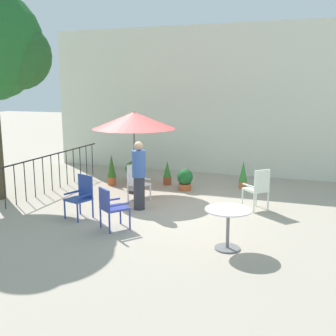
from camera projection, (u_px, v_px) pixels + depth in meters
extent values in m
plane|color=#A99D8A|center=(162.00, 206.00, 9.99)|extent=(60.00, 60.00, 0.00)
cube|color=silver|center=(207.00, 101.00, 13.45)|extent=(10.93, 0.30, 4.76)
cube|color=black|center=(42.00, 157.00, 10.90)|extent=(0.03, 5.59, 0.03)
cylinder|color=black|center=(4.00, 189.00, 9.62)|extent=(0.02, 0.02, 1.00)
cylinder|color=black|center=(15.00, 185.00, 9.97)|extent=(0.02, 0.02, 1.00)
cylinder|color=black|center=(25.00, 182.00, 10.31)|extent=(0.02, 0.02, 1.00)
cylinder|color=black|center=(34.00, 179.00, 10.66)|extent=(0.02, 0.02, 1.00)
cylinder|color=black|center=(43.00, 176.00, 11.00)|extent=(0.02, 0.02, 1.00)
cylinder|color=black|center=(52.00, 173.00, 11.35)|extent=(0.02, 0.02, 1.00)
cylinder|color=black|center=(59.00, 170.00, 11.69)|extent=(0.02, 0.02, 1.00)
cylinder|color=black|center=(67.00, 168.00, 12.04)|extent=(0.02, 0.02, 1.00)
cylinder|color=black|center=(74.00, 166.00, 12.38)|extent=(0.02, 0.02, 1.00)
cylinder|color=black|center=(80.00, 164.00, 12.72)|extent=(0.02, 0.02, 1.00)
cylinder|color=black|center=(86.00, 161.00, 13.07)|extent=(0.02, 0.02, 1.00)
cylinder|color=black|center=(92.00, 160.00, 13.41)|extent=(0.02, 0.02, 1.00)
sphere|color=#235724|center=(17.00, 56.00, 9.99)|extent=(1.64, 1.64, 1.64)
cylinder|color=#2D2D2D|center=(135.00, 191.00, 11.26)|extent=(0.44, 0.44, 0.08)
cylinder|color=slate|center=(134.00, 153.00, 11.05)|extent=(0.04, 0.04, 2.18)
cone|color=#D84543|center=(134.00, 120.00, 10.88)|extent=(2.21, 2.21, 0.44)
sphere|color=slate|center=(134.00, 111.00, 10.83)|extent=(0.06, 0.06, 0.06)
cylinder|color=white|center=(228.00, 210.00, 7.20)|extent=(0.83, 0.83, 0.02)
cylinder|color=slate|center=(228.00, 230.00, 7.27)|extent=(0.06, 0.06, 0.72)
cylinder|color=slate|center=(227.00, 248.00, 7.34)|extent=(0.46, 0.46, 0.03)
cube|color=#303E99|center=(115.00, 208.00, 8.31)|extent=(0.65, 0.66, 0.04)
cube|color=#303E99|center=(104.00, 199.00, 8.15)|extent=(0.37, 0.29, 0.41)
cube|color=#303E99|center=(119.00, 205.00, 8.12)|extent=(0.29, 0.38, 0.03)
cube|color=#303E99|center=(110.00, 200.00, 8.45)|extent=(0.29, 0.38, 0.03)
cylinder|color=#303E99|center=(130.00, 219.00, 8.31)|extent=(0.04, 0.04, 0.42)
cylinder|color=#303E99|center=(120.00, 214.00, 8.65)|extent=(0.04, 0.04, 0.42)
cylinder|color=#303E99|center=(109.00, 224.00, 8.07)|extent=(0.04, 0.04, 0.42)
cylinder|color=#303E99|center=(101.00, 218.00, 8.40)|extent=(0.04, 0.04, 0.42)
cube|color=#233F94|center=(78.00, 199.00, 8.97)|extent=(0.58, 0.58, 0.04)
cube|color=#233F94|center=(85.00, 186.00, 9.09)|extent=(0.43, 0.17, 0.49)
cube|color=#233F94|center=(72.00, 192.00, 9.08)|extent=(0.17, 0.41, 0.03)
cube|color=#233F94|center=(85.00, 196.00, 8.83)|extent=(0.17, 0.41, 0.03)
cylinder|color=#233F94|center=(65.00, 210.00, 8.98)|extent=(0.04, 0.04, 0.41)
cylinder|color=#233F94|center=(78.00, 213.00, 8.72)|extent=(0.04, 0.04, 0.41)
cylinder|color=#233F94|center=(80.00, 205.00, 9.31)|extent=(0.04, 0.04, 0.41)
cylinder|color=#233F94|center=(93.00, 209.00, 9.06)|extent=(0.04, 0.04, 0.41)
cube|color=white|center=(139.00, 184.00, 10.34)|extent=(0.56, 0.55, 0.04)
cube|color=white|center=(133.00, 173.00, 10.42)|extent=(0.17, 0.39, 0.47)
cube|color=white|center=(134.00, 181.00, 10.18)|extent=(0.39, 0.17, 0.03)
cube|color=white|center=(144.00, 178.00, 10.46)|extent=(0.39, 0.17, 0.03)
cylinder|color=white|center=(140.00, 196.00, 10.11)|extent=(0.04, 0.04, 0.41)
cylinder|color=white|center=(150.00, 193.00, 10.41)|extent=(0.04, 0.04, 0.41)
cylinder|color=white|center=(128.00, 193.00, 10.37)|extent=(0.04, 0.04, 0.41)
cylinder|color=white|center=(138.00, 190.00, 10.66)|extent=(0.04, 0.04, 0.41)
cube|color=white|center=(256.00, 190.00, 9.60)|extent=(0.65, 0.65, 0.04)
cube|color=white|center=(262.00, 180.00, 9.36)|extent=(0.32, 0.32, 0.50)
cube|color=white|center=(263.00, 184.00, 9.66)|extent=(0.33, 0.33, 0.03)
cube|color=white|center=(249.00, 186.00, 9.49)|extent=(0.33, 0.33, 0.03)
cylinder|color=white|center=(256.00, 197.00, 9.93)|extent=(0.04, 0.04, 0.46)
cylinder|color=white|center=(242.00, 199.00, 9.76)|extent=(0.04, 0.04, 0.46)
cylinder|color=white|center=(268.00, 201.00, 9.54)|extent=(0.04, 0.04, 0.46)
cylinder|color=white|center=(254.00, 203.00, 9.37)|extent=(0.04, 0.04, 0.46)
cylinder|color=#C15B2F|center=(112.00, 181.00, 12.10)|extent=(0.25, 0.25, 0.23)
cylinder|color=#382819|center=(112.00, 177.00, 12.08)|extent=(0.22, 0.22, 0.02)
cone|color=#357023|center=(111.00, 166.00, 12.01)|extent=(0.26, 0.26, 0.68)
cylinder|color=#BF5B30|center=(185.00, 187.00, 11.46)|extent=(0.34, 0.34, 0.19)
cylinder|color=#382819|center=(185.00, 184.00, 11.44)|extent=(0.30, 0.30, 0.02)
sphere|color=#1C632A|center=(185.00, 177.00, 11.40)|extent=(0.44, 0.44, 0.44)
sphere|color=#E04B31|center=(186.00, 173.00, 11.51)|extent=(0.10, 0.10, 0.10)
sphere|color=#E04B31|center=(182.00, 173.00, 11.50)|extent=(0.12, 0.12, 0.12)
sphere|color=#E04B31|center=(189.00, 174.00, 11.45)|extent=(0.11, 0.11, 0.11)
cylinder|color=#9D4B2C|center=(167.00, 180.00, 12.11)|extent=(0.24, 0.24, 0.24)
cylinder|color=#382819|center=(167.00, 177.00, 12.09)|extent=(0.21, 0.21, 0.02)
cone|color=#358631|center=(167.00, 169.00, 12.05)|extent=(0.23, 0.23, 0.46)
cylinder|color=#D06A3A|center=(133.00, 177.00, 12.70)|extent=(0.27, 0.27, 0.16)
cylinder|color=#382819|center=(133.00, 175.00, 12.68)|extent=(0.24, 0.24, 0.02)
sphere|color=#3D772F|center=(133.00, 169.00, 12.64)|extent=(0.46, 0.46, 0.46)
cylinder|color=#C3663A|center=(243.00, 185.00, 11.66)|extent=(0.24, 0.24, 0.20)
cylinder|color=#382819|center=(243.00, 182.00, 11.64)|extent=(0.21, 0.21, 0.02)
cone|color=#368A33|center=(243.00, 171.00, 11.58)|extent=(0.23, 0.23, 0.59)
cylinder|color=#33333D|center=(139.00, 193.00, 9.65)|extent=(0.26, 0.26, 0.78)
cylinder|color=#3E61AB|center=(139.00, 164.00, 9.51)|extent=(0.37, 0.37, 0.62)
sphere|color=tan|center=(139.00, 146.00, 9.43)|extent=(0.21, 0.21, 0.21)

